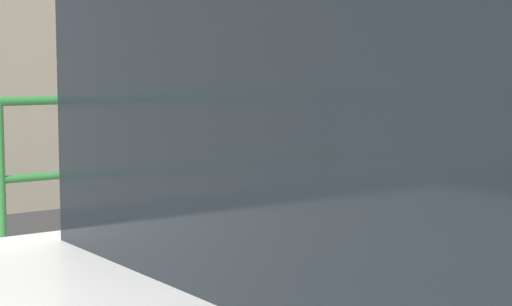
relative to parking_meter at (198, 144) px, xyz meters
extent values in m
cylinder|color=slate|center=(0.00, 0.00, -0.52)|extent=(0.07, 0.07, 1.04)
cylinder|color=slate|center=(0.00, 0.00, 0.14)|extent=(0.17, 0.17, 0.28)
sphere|color=silver|center=(0.00, 0.00, 0.31)|extent=(0.17, 0.17, 0.17)
cube|color=black|center=(0.01, -0.09, 0.20)|extent=(0.09, 0.01, 0.07)
cube|color=red|center=(0.01, -0.09, 0.09)|extent=(0.10, 0.02, 0.09)
cylinder|color=brown|center=(0.79, 0.27, -0.59)|extent=(0.15, 0.15, 0.89)
cylinder|color=brown|center=(0.60, 0.22, -0.59)|extent=(0.15, 0.15, 0.89)
cube|color=beige|center=(0.69, 0.24, 0.19)|extent=(0.50, 0.31, 0.67)
cylinder|color=beige|center=(0.96, 0.30, 0.21)|extent=(0.09, 0.09, 0.63)
cylinder|color=beige|center=(0.46, 0.00, 0.31)|extent=(0.19, 0.50, 0.53)
cylinder|color=#2D7A38|center=(0.19, 2.60, -0.43)|extent=(24.00, 0.05, 0.05)
cylinder|color=#2D7A38|center=(0.19, 2.60, -0.48)|extent=(0.06, 0.06, 1.10)
cylinder|color=#2D7A38|center=(2.59, 2.60, -0.48)|extent=(0.06, 0.06, 1.10)
cylinder|color=#2D7A38|center=(4.99, 2.60, -0.48)|extent=(0.06, 0.06, 1.10)
camera|label=1|loc=(-1.67, -2.60, 0.28)|focal=59.15mm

